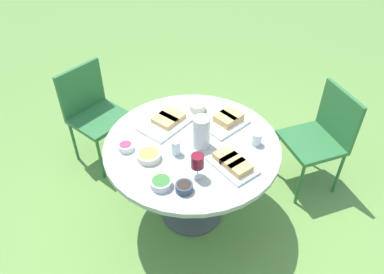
{
  "coord_description": "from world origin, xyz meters",
  "views": [
    {
      "loc": [
        0.59,
        1.84,
        2.43
      ],
      "look_at": [
        0.0,
        0.0,
        0.8
      ],
      "focal_mm": 35.0,
      "sensor_mm": 36.0,
      "label": 1
    }
  ],
  "objects": [
    {
      "name": "cup_water_near",
      "position": [
        0.13,
        0.06,
        0.79
      ],
      "size": [
        0.06,
        0.06,
        0.11
      ],
      "color": "silver",
      "rests_on": "dining_table"
    },
    {
      "name": "platter_bread_main",
      "position": [
        0.11,
        -0.27,
        0.76
      ],
      "size": [
        0.44,
        0.41,
        0.06
      ],
      "color": "white",
      "rests_on": "dining_table"
    },
    {
      "name": "bowl_salad",
      "position": [
        0.3,
        0.31,
        0.77
      ],
      "size": [
        0.14,
        0.14,
        0.05
      ],
      "color": "silver",
      "rests_on": "dining_table"
    },
    {
      "name": "bowl_fries",
      "position": [
        0.31,
        0.05,
        0.77
      ],
      "size": [
        0.16,
        0.16,
        0.05
      ],
      "color": "beige",
      "rests_on": "dining_table"
    },
    {
      "name": "platter_charcuterie",
      "position": [
        -0.18,
        0.29,
        0.77
      ],
      "size": [
        0.29,
        0.37,
        0.06
      ],
      "color": "white",
      "rests_on": "dining_table"
    },
    {
      "name": "wine_glass",
      "position": [
        0.06,
        0.3,
        0.86
      ],
      "size": [
        0.08,
        0.08,
        0.17
      ],
      "color": "silver",
      "rests_on": "dining_table"
    },
    {
      "name": "bowl_dip_red",
      "position": [
        0.44,
        -0.08,
        0.77
      ],
      "size": [
        0.1,
        0.1,
        0.05
      ],
      "color": "white",
      "rests_on": "dining_table"
    },
    {
      "name": "water_pitcher",
      "position": [
        -0.05,
        0.03,
        0.86
      ],
      "size": [
        0.12,
        0.11,
        0.23
      ],
      "color": "silver",
      "rests_on": "dining_table"
    },
    {
      "name": "ground_plane",
      "position": [
        0.0,
        0.0,
        0.0
      ],
      "size": [
        40.0,
        40.0,
        0.0
      ],
      "primitive_type": "plane",
      "color": "#668E42"
    },
    {
      "name": "platter_sandwich_side",
      "position": [
        -0.31,
        -0.14,
        0.77
      ],
      "size": [
        0.38,
        0.34,
        0.07
      ],
      "color": "white",
      "rests_on": "dining_table"
    },
    {
      "name": "dining_table",
      "position": [
        0.0,
        0.0,
        0.63
      ],
      "size": [
        1.22,
        1.22,
        0.74
      ],
      "color": "#4C4C51",
      "rests_on": "ground_plane"
    },
    {
      "name": "bowl_olives",
      "position": [
        0.17,
        0.39,
        0.77
      ],
      "size": [
        0.11,
        0.11,
        0.05
      ],
      "color": "#334256",
      "rests_on": "dining_table"
    },
    {
      "name": "bowl_dip_cream",
      "position": [
        -0.16,
        -0.37,
        0.77
      ],
      "size": [
        0.12,
        0.12,
        0.06
      ],
      "color": "beige",
      "rests_on": "dining_table"
    },
    {
      "name": "chair_near_right",
      "position": [
        0.61,
        -0.95,
        0.52
      ],
      "size": [
        0.6,
        0.59,
        0.89
      ],
      "color": "#2D6B38",
      "rests_on": "ground_plane"
    },
    {
      "name": "handbag",
      "position": [
        -0.64,
        -0.91,
        0.13
      ],
      "size": [
        0.3,
        0.14,
        0.37
      ],
      "color": "#232328",
      "rests_on": "ground_plane"
    },
    {
      "name": "cup_water_far",
      "position": [
        -0.42,
        0.14,
        0.79
      ],
      "size": [
        0.07,
        0.07,
        0.09
      ],
      "color": "silver",
      "rests_on": "dining_table"
    },
    {
      "name": "chair_near_left",
      "position": [
        -1.11,
        -0.04,
        0.52
      ],
      "size": [
        0.44,
        0.45,
        0.89
      ],
      "color": "#2D6B38",
      "rests_on": "ground_plane"
    }
  ]
}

